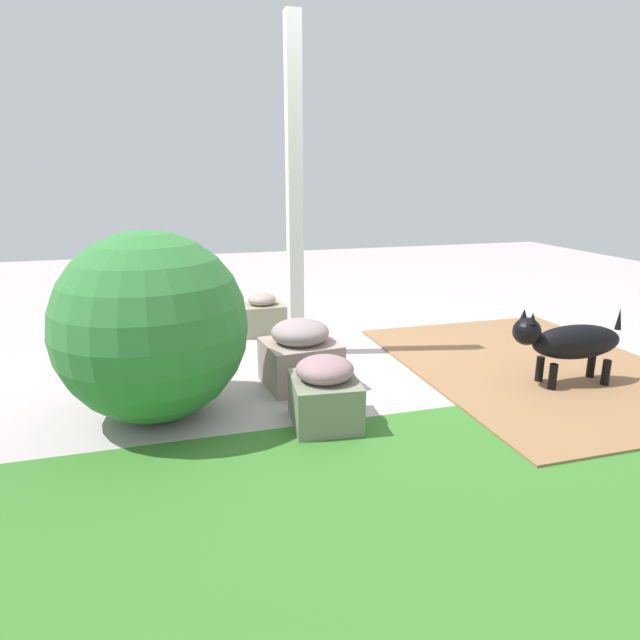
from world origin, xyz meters
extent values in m
plane|color=#B5A6A8|center=(0.00, 0.00, 0.00)|extent=(12.00, 12.00, 0.00)
cube|color=#906843|center=(-1.16, 0.55, 0.01)|extent=(1.80, 2.40, 0.02)
cube|color=#37742A|center=(0.60, 2.40, 0.00)|extent=(5.20, 2.80, 0.01)
cube|color=white|center=(0.44, -0.27, 1.22)|extent=(0.11, 0.11, 2.43)
cube|color=gray|center=(0.59, -0.87, 0.13)|extent=(0.38, 0.32, 0.26)
ellipsoid|color=gray|center=(0.59, -0.87, 0.31)|extent=(0.24, 0.24, 0.11)
cube|color=gray|center=(0.56, 0.39, 0.15)|extent=(0.51, 0.48, 0.30)
ellipsoid|color=gray|center=(0.56, 0.39, 0.36)|extent=(0.38, 0.38, 0.17)
cube|color=gray|center=(0.58, 1.00, 0.13)|extent=(0.40, 0.45, 0.27)
ellipsoid|color=gray|center=(0.58, 1.00, 0.32)|extent=(0.32, 0.32, 0.15)
sphere|color=#337937|center=(1.48, 0.63, 0.54)|extent=(1.08, 1.08, 1.08)
cylinder|color=#AA6335|center=(1.61, -0.50, 0.10)|extent=(0.25, 0.25, 0.20)
ellipsoid|color=#265F32|center=(1.61, -0.50, 0.31)|extent=(0.42, 0.42, 0.25)
cylinder|color=#AA623D|center=(1.83, -0.99, 0.10)|extent=(0.28, 0.28, 0.20)
cylinder|color=#2E6837|center=(1.83, -0.99, 0.47)|extent=(0.15, 0.15, 0.54)
ellipsoid|color=black|center=(-1.16, 0.91, 0.30)|extent=(0.64, 0.26, 0.23)
sphere|color=black|center=(-0.80, 0.87, 0.39)|extent=(0.18, 0.18, 0.18)
cone|color=black|center=(-0.80, 0.92, 0.49)|extent=(0.05, 0.05, 0.07)
cone|color=black|center=(-0.80, 0.83, 0.49)|extent=(0.05, 0.05, 0.07)
cylinder|color=black|center=(-0.97, 0.96, 0.09)|extent=(0.05, 0.05, 0.19)
cylinder|color=black|center=(-0.98, 0.82, 0.09)|extent=(0.05, 0.05, 0.19)
cylinder|color=black|center=(-1.35, 0.99, 0.09)|extent=(0.05, 0.05, 0.19)
cylinder|color=black|center=(-1.36, 0.85, 0.09)|extent=(0.05, 0.05, 0.19)
cone|color=black|center=(-1.46, 0.93, 0.44)|extent=(0.04, 0.04, 0.15)
camera|label=1|loc=(1.38, 3.69, 1.36)|focal=30.44mm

